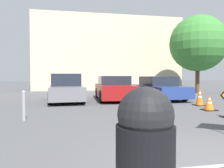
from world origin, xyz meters
The scene contains 10 objects.
ground_plane centered at (0.00, 10.00, 0.00)m, with size 96.00×96.00×0.00m, color #4C4C4F.
traffic_cone_third centered at (3.29, 5.31, 0.30)m, with size 0.52×0.52×0.62m.
traffic_cone_fourth centered at (3.75, 6.69, 0.40)m, with size 0.48×0.48×0.82m.
parked_car_nearest centered at (-2.50, 9.68, 0.70)m, with size 1.99×4.42×1.52m.
parked_car_second centered at (0.26, 9.89, 0.65)m, with size 2.06×4.38×1.40m.
parked_car_third centered at (3.02, 9.85, 0.64)m, with size 2.12×4.67×1.37m.
trash_bin centered at (-1.62, -0.81, 0.73)m, with size 0.52×0.52×1.17m.
bollard_nearest centered at (-3.69, 4.57, 0.50)m, with size 0.12×0.12×0.95m.
building_facade_backdrop centered at (1.65, 20.67, 3.69)m, with size 14.90×5.00×7.39m.
street_tree_behind_lot centered at (7.96, 13.56, 4.03)m, with size 4.54×4.54×6.30m.
Camera 1 is at (-2.27, -2.62, 1.40)m, focal length 35.00 mm.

